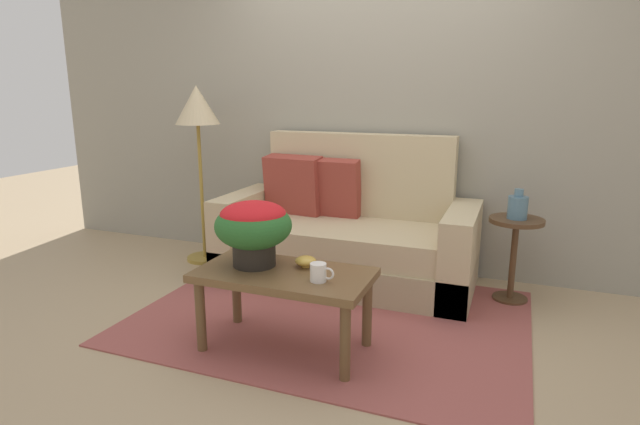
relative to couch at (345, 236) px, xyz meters
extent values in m
plane|color=tan|center=(0.14, -0.67, -0.34)|extent=(14.00, 14.00, 0.00)
cube|color=gray|center=(0.14, 0.46, 0.99)|extent=(6.40, 0.12, 2.65)
cube|color=#994C47|center=(0.14, -0.72, -0.33)|extent=(2.43, 1.79, 0.01)
cube|color=tan|center=(0.02, -0.07, -0.21)|extent=(1.91, 0.85, 0.25)
cube|color=tan|center=(0.02, -0.09, 0.01)|extent=(1.50, 0.77, 0.20)
cube|color=tan|center=(0.02, 0.28, 0.33)|extent=(1.50, 0.15, 0.88)
cube|color=tan|center=(-0.83, -0.07, -0.02)|extent=(0.21, 0.85, 0.63)
cube|color=tan|center=(0.87, -0.07, -0.02)|extent=(0.21, 0.85, 0.63)
cube|color=#93382D|center=(-0.17, 0.14, 0.34)|extent=(0.46, 0.19, 0.47)
cube|color=#93382D|center=(-0.48, 0.12, 0.35)|extent=(0.48, 0.26, 0.48)
cylinder|color=brown|center=(-0.38, -1.40, -0.13)|extent=(0.06, 0.06, 0.42)
cylinder|color=brown|center=(0.47, -1.40, -0.13)|extent=(0.06, 0.06, 0.42)
cylinder|color=brown|center=(-0.38, -1.01, -0.13)|extent=(0.06, 0.06, 0.42)
cylinder|color=brown|center=(0.47, -1.01, -0.13)|extent=(0.06, 0.06, 0.42)
cube|color=brown|center=(0.05, -1.20, 0.11)|extent=(0.96, 0.51, 0.04)
cylinder|color=#4C331E|center=(1.22, 0.00, -0.33)|extent=(0.24, 0.24, 0.03)
cylinder|color=#4C331E|center=(1.22, 0.00, -0.04)|extent=(0.04, 0.04, 0.54)
cylinder|color=#4C331E|center=(1.22, 0.00, 0.24)|extent=(0.36, 0.36, 0.03)
cylinder|color=olive|center=(-1.28, -0.01, -0.32)|extent=(0.31, 0.31, 0.03)
cylinder|color=olive|center=(-1.28, -0.01, 0.26)|extent=(0.03, 0.03, 1.13)
cone|color=#C6B289|center=(-1.28, -0.01, 0.98)|extent=(0.36, 0.36, 0.31)
cylinder|color=black|center=(-0.15, -1.17, 0.20)|extent=(0.24, 0.24, 0.15)
ellipsoid|color=#286028|center=(-0.15, -1.17, 0.36)|extent=(0.43, 0.43, 0.26)
ellipsoid|color=red|center=(-0.15, -1.17, 0.43)|extent=(0.37, 0.37, 0.14)
cylinder|color=white|center=(0.28, -1.27, 0.18)|extent=(0.09, 0.09, 0.10)
torus|color=white|center=(0.33, -1.27, 0.18)|extent=(0.07, 0.01, 0.07)
cylinder|color=gold|center=(0.13, -1.09, 0.14)|extent=(0.05, 0.05, 0.02)
ellipsoid|color=gold|center=(0.13, -1.09, 0.16)|extent=(0.12, 0.12, 0.05)
cylinder|color=slate|center=(1.22, -0.01, 0.33)|extent=(0.13, 0.13, 0.15)
cylinder|color=slate|center=(1.22, -0.01, 0.43)|extent=(0.06, 0.06, 0.05)
camera|label=1|loc=(1.20, -3.63, 1.10)|focal=28.94mm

